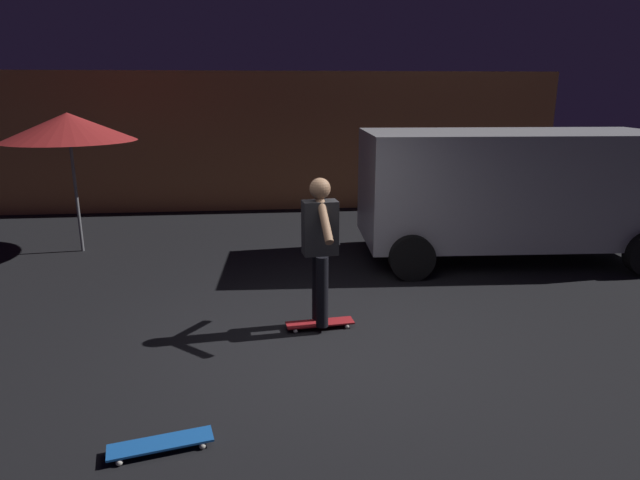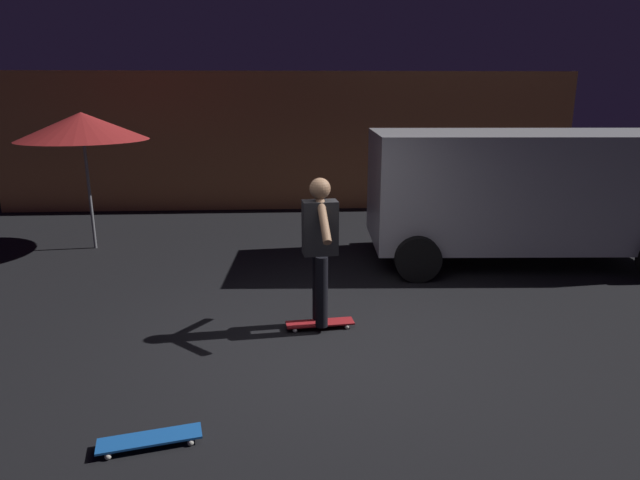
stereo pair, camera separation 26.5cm
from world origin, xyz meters
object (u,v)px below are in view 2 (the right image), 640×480
parked_van (521,189)px  skateboard_ridden (320,323)px  patio_umbrella (82,126)px  skater (320,241)px  skateboard_spare (150,439)px

parked_van → skateboard_ridden: (-3.28, -2.44, -1.11)m
parked_van → patio_umbrella: patio_umbrella is taller
skateboard_ridden → skater: size_ratio=0.48×
skateboard_spare → skater: (1.43, 2.09, 0.98)m
skateboard_ridden → skateboard_spare: same height
parked_van → skateboard_ridden: size_ratio=5.89×
patio_umbrella → skater: patio_umbrella is taller
parked_van → skateboard_spare: parked_van is taller
parked_van → skateboard_spare: 6.63m
skateboard_ridden → skater: bearing=-90.0°
skateboard_spare → skateboard_ridden: bearing=55.6°
patio_umbrella → parked_van: bearing=-8.9°
patio_umbrella → skateboard_ridden: (3.70, -3.53, -2.02)m
skater → patio_umbrella: bearing=136.3°
patio_umbrella → skateboard_spare: size_ratio=2.86×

